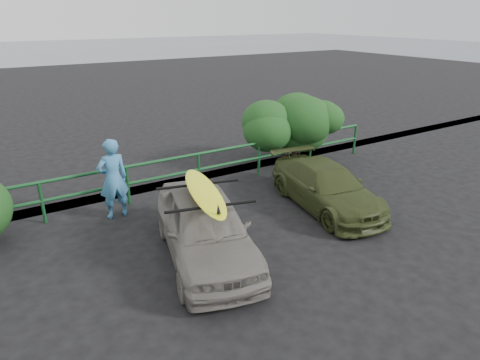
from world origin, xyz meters
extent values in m
plane|color=black|center=(0.00, 0.00, 0.00)|extent=(80.00, 80.00, 0.00)
imported|color=slate|center=(-0.54, 1.69, 0.66)|extent=(2.49, 4.15, 1.32)
imported|color=#343F1B|center=(3.11, 2.23, 0.54)|extent=(2.10, 3.92, 1.08)
imported|color=teal|center=(-1.48, 4.47, 0.96)|extent=(0.72, 0.49, 1.92)
ellipsoid|color=#F1FF1A|center=(-0.54, 1.69, 1.42)|extent=(1.16, 2.61, 0.08)
camera|label=1|loc=(-3.90, -4.93, 4.52)|focal=32.00mm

